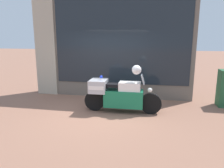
# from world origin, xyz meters

# --- Properties ---
(ground_plane) EXTENTS (60.00, 60.00, 0.00)m
(ground_plane) POSITION_xyz_m (0.00, 0.00, 0.00)
(ground_plane) COLOR #8E604C
(shop_building) EXTENTS (5.94, 0.55, 4.13)m
(shop_building) POSITION_xyz_m (-0.38, 2.00, 2.07)
(shop_building) COLOR #6B6056
(shop_building) RESTS_ON ground
(window_display) EXTENTS (4.67, 0.30, 1.95)m
(window_display) POSITION_xyz_m (0.34, 2.03, 0.47)
(window_display) COLOR slate
(window_display) RESTS_ON ground
(paramedic_motorcycle) EXTENTS (2.34, 0.64, 1.17)m
(paramedic_motorcycle) POSITION_xyz_m (0.55, 0.24, 0.56)
(paramedic_motorcycle) COLOR black
(paramedic_motorcycle) RESTS_ON ground
(white_helmet) EXTENTS (0.28, 0.28, 0.28)m
(white_helmet) POSITION_xyz_m (1.10, 0.25, 1.31)
(white_helmet) COLOR white
(white_helmet) RESTS_ON paramedic_motorcycle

